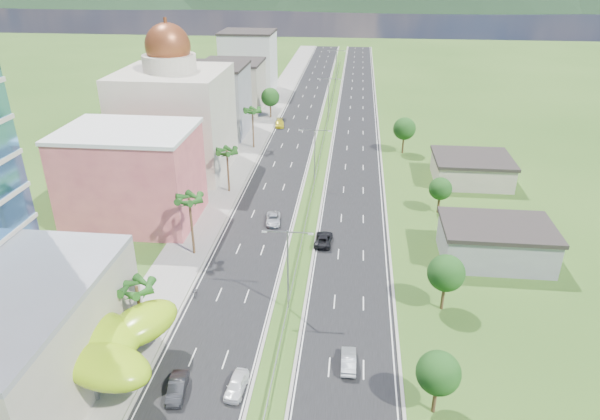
% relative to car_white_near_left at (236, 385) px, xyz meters
% --- Properties ---
extents(ground, '(500.00, 500.00, 0.00)m').
position_rel_car_white_near_left_xyz_m(ground, '(3.45, 4.38, -0.78)').
color(ground, '#2D5119').
rests_on(ground, ground).
extents(road_left, '(11.00, 260.00, 0.04)m').
position_rel_car_white_near_left_xyz_m(road_left, '(-4.05, 94.38, -0.76)').
color(road_left, black).
rests_on(road_left, ground).
extents(road_right, '(11.00, 260.00, 0.04)m').
position_rel_car_white_near_left_xyz_m(road_right, '(10.95, 94.38, -0.76)').
color(road_right, black).
rests_on(road_right, ground).
extents(sidewalk_left, '(7.00, 260.00, 0.12)m').
position_rel_car_white_near_left_xyz_m(sidewalk_left, '(-13.55, 94.38, -0.72)').
color(sidewalk_left, gray).
rests_on(sidewalk_left, ground).
extents(median_guardrail, '(0.10, 216.06, 0.76)m').
position_rel_car_white_near_left_xyz_m(median_guardrail, '(3.45, 76.37, -0.16)').
color(median_guardrail, gray).
rests_on(median_guardrail, ground).
extents(streetlight_median_b, '(6.04, 0.25, 11.00)m').
position_rel_car_white_near_left_xyz_m(streetlight_median_b, '(3.45, 14.38, 5.97)').
color(streetlight_median_b, gray).
rests_on(streetlight_median_b, ground).
extents(streetlight_median_c, '(6.04, 0.25, 11.00)m').
position_rel_car_white_near_left_xyz_m(streetlight_median_c, '(3.45, 54.38, 5.97)').
color(streetlight_median_c, gray).
rests_on(streetlight_median_c, ground).
extents(streetlight_median_d, '(6.04, 0.25, 11.00)m').
position_rel_car_white_near_left_xyz_m(streetlight_median_d, '(3.45, 99.38, 5.97)').
color(streetlight_median_d, gray).
rests_on(streetlight_median_d, ground).
extents(streetlight_median_e, '(6.04, 0.25, 11.00)m').
position_rel_car_white_near_left_xyz_m(streetlight_median_e, '(3.45, 144.38, 5.97)').
color(streetlight_median_e, gray).
rests_on(streetlight_median_e, ground).
extents(lime_canopy, '(18.00, 15.00, 7.40)m').
position_rel_car_white_near_left_xyz_m(lime_canopy, '(-16.55, 0.37, 4.21)').
color(lime_canopy, '#8FC112').
rests_on(lime_canopy, ground).
extents(pink_shophouse, '(20.00, 15.00, 15.00)m').
position_rel_car_white_near_left_xyz_m(pink_shophouse, '(-24.55, 36.38, 6.72)').
color(pink_shophouse, '#BE4E58').
rests_on(pink_shophouse, ground).
extents(domed_building, '(20.00, 20.00, 28.70)m').
position_rel_car_white_near_left_xyz_m(domed_building, '(-24.55, 59.38, 10.57)').
color(domed_building, '#BEB69D').
rests_on(domed_building, ground).
extents(midrise_grey, '(16.00, 15.00, 16.00)m').
position_rel_car_white_near_left_xyz_m(midrise_grey, '(-23.55, 84.38, 7.22)').
color(midrise_grey, gray).
rests_on(midrise_grey, ground).
extents(midrise_beige, '(16.00, 15.00, 13.00)m').
position_rel_car_white_near_left_xyz_m(midrise_beige, '(-23.55, 106.38, 5.72)').
color(midrise_beige, '#A59E88').
rests_on(midrise_beige, ground).
extents(midrise_white, '(16.00, 15.00, 18.00)m').
position_rel_car_white_near_left_xyz_m(midrise_white, '(-23.55, 129.38, 8.22)').
color(midrise_white, silver).
rests_on(midrise_white, ground).
extents(shed_near, '(15.00, 10.00, 5.00)m').
position_rel_car_white_near_left_xyz_m(shed_near, '(31.45, 29.38, 1.72)').
color(shed_near, gray).
rests_on(shed_near, ground).
extents(shed_far, '(14.00, 12.00, 4.40)m').
position_rel_car_white_near_left_xyz_m(shed_far, '(33.45, 59.38, 1.42)').
color(shed_far, '#A59E88').
rests_on(shed_far, ground).
extents(palm_tree_b, '(3.60, 3.60, 8.10)m').
position_rel_car_white_near_left_xyz_m(palm_tree_b, '(-12.05, 6.38, 6.28)').
color(palm_tree_b, '#47301C').
rests_on(palm_tree_b, ground).
extents(palm_tree_c, '(3.60, 3.60, 9.60)m').
position_rel_car_white_near_left_xyz_m(palm_tree_c, '(-12.05, 26.38, 7.72)').
color(palm_tree_c, '#47301C').
rests_on(palm_tree_c, ground).
extents(palm_tree_d, '(3.60, 3.60, 8.60)m').
position_rel_car_white_near_left_xyz_m(palm_tree_d, '(-12.05, 49.38, 6.76)').
color(palm_tree_d, '#47301C').
rests_on(palm_tree_d, ground).
extents(palm_tree_e, '(3.60, 3.60, 9.40)m').
position_rel_car_white_near_left_xyz_m(palm_tree_e, '(-12.05, 74.38, 7.53)').
color(palm_tree_e, '#47301C').
rests_on(palm_tree_e, ground).
extents(leafy_tree_lfar, '(4.90, 4.90, 8.05)m').
position_rel_car_white_near_left_xyz_m(leafy_tree_lfar, '(-12.05, 99.38, 4.80)').
color(leafy_tree_lfar, '#47301C').
rests_on(leafy_tree_lfar, ground).
extents(leafy_tree_ra, '(4.20, 4.20, 6.90)m').
position_rel_car_white_near_left_xyz_m(leafy_tree_ra, '(19.45, -0.62, 3.99)').
color(leafy_tree_ra, '#47301C').
rests_on(leafy_tree_ra, ground).
extents(leafy_tree_rb, '(4.55, 4.55, 7.47)m').
position_rel_car_white_near_left_xyz_m(leafy_tree_rb, '(22.45, 16.38, 4.40)').
color(leafy_tree_rb, '#47301C').
rests_on(leafy_tree_rb, ground).
extents(leafy_tree_rc, '(3.85, 3.85, 6.33)m').
position_rel_car_white_near_left_xyz_m(leafy_tree_rc, '(25.45, 44.38, 3.59)').
color(leafy_tree_rc, '#47301C').
rests_on(leafy_tree_rc, ground).
extents(leafy_tree_rd, '(4.90, 4.90, 8.05)m').
position_rel_car_white_near_left_xyz_m(leafy_tree_rd, '(21.45, 74.38, 4.80)').
color(leafy_tree_rd, '#47301C').
rests_on(leafy_tree_rd, ground).
extents(mountain_ridge, '(860.00, 140.00, 90.00)m').
position_rel_car_white_near_left_xyz_m(mountain_ridge, '(63.45, 454.38, -0.78)').
color(mountain_ridge, black).
rests_on(mountain_ridge, ground).
extents(car_white_near_left, '(2.10, 4.48, 1.48)m').
position_rel_car_white_near_left_xyz_m(car_white_near_left, '(0.00, 0.00, 0.00)').
color(car_white_near_left, white).
rests_on(car_white_near_left, road_left).
extents(car_dark_left, '(2.15, 4.81, 1.53)m').
position_rel_car_white_near_left_xyz_m(car_dark_left, '(-5.81, -1.05, 0.02)').
color(car_dark_left, black).
rests_on(car_dark_left, road_left).
extents(car_silver_mid_left, '(2.88, 5.17, 1.37)m').
position_rel_car_white_near_left_xyz_m(car_silver_mid_left, '(-1.94, 37.39, -0.06)').
color(car_silver_mid_left, '#B3B6BB').
rests_on(car_silver_mid_left, road_left).
extents(car_yellow_far_left, '(2.91, 5.58, 1.55)m').
position_rel_car_white_near_left_xyz_m(car_yellow_far_left, '(-8.52, 91.50, 0.03)').
color(car_yellow_far_left, gold).
rests_on(car_yellow_far_left, road_left).
extents(car_silver_right, '(1.65, 4.54, 1.49)m').
position_rel_car_white_near_left_xyz_m(car_silver_right, '(11.15, 4.79, 0.00)').
color(car_silver_right, '#AEB1B6').
rests_on(car_silver_right, road_right).
extents(car_dark_far_right, '(2.69, 5.50, 1.50)m').
position_rel_car_white_near_left_xyz_m(car_dark_far_right, '(6.70, 31.43, 0.01)').
color(car_dark_far_right, black).
rests_on(car_dark_far_right, road_right).
extents(motorcycle, '(0.65, 1.73, 1.08)m').
position_rel_car_white_near_left_xyz_m(motorcycle, '(-8.85, 15.89, -0.20)').
color(motorcycle, black).
rests_on(motorcycle, road_left).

